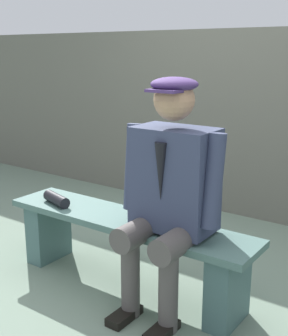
% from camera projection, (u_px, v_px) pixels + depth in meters
% --- Properties ---
extents(ground_plane, '(30.00, 30.00, 0.00)m').
position_uv_depth(ground_plane, '(126.00, 285.00, 3.01)').
color(ground_plane, slate).
extents(bench, '(1.76, 0.38, 0.48)m').
position_uv_depth(bench, '(126.00, 241.00, 2.93)').
color(bench, '#486963').
rests_on(bench, ground).
extents(seated_man, '(0.65, 0.58, 1.38)m').
position_uv_depth(seated_man, '(170.00, 186.00, 2.57)').
color(seated_man, '#333B56').
rests_on(seated_man, ground).
extents(rolled_magazine, '(0.26, 0.14, 0.08)m').
position_uv_depth(rolled_magazine, '(56.00, 199.00, 3.13)').
color(rolled_magazine, black).
rests_on(rolled_magazine, bench).
extents(stadium_wall, '(12.00, 0.24, 1.71)m').
position_uv_depth(stadium_wall, '(243.00, 124.00, 4.21)').
color(stadium_wall, '#605F55').
rests_on(stadium_wall, ground).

